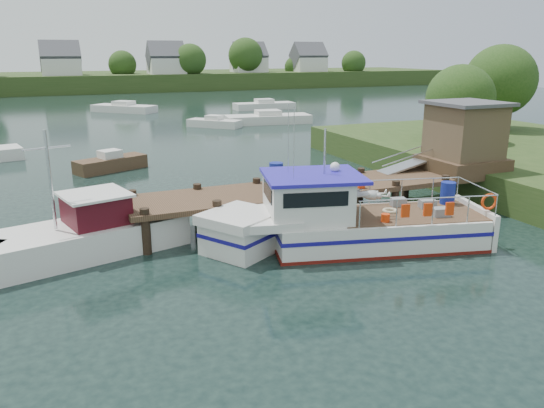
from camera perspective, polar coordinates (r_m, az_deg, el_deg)
name	(u,v)px	position (r m, az deg, el deg)	size (l,w,h in m)	color
ground_plane	(280,223)	(21.15, 0.91, -2.06)	(160.00, 160.00, 0.00)	black
far_shore	(92,78)	(101.17, -18.81, 12.69)	(140.00, 42.55, 9.22)	#31461D
dock	(418,156)	(23.92, 15.40, 5.04)	(16.60, 3.00, 4.78)	#4C3524
lobster_boat	(342,222)	(18.52, 7.57, -1.94)	(10.23, 4.98, 4.94)	silver
work_boat	(71,238)	(18.71, -20.79, -3.40)	(8.16, 4.10, 4.28)	silver
moored_rowboat	(111,163)	(31.85, -16.96, 4.24)	(4.28, 2.89, 1.18)	#4C3524
moored_far	(264,105)	(63.93, -0.84, 10.56)	(7.25, 2.71, 1.22)	silver
moored_b	(214,123)	(48.73, -6.23, 8.68)	(4.62, 4.58, 1.07)	silver
moored_c	(268,119)	(51.00, -0.44, 9.18)	(8.34, 3.78, 1.27)	silver
moored_d	(124,108)	(63.04, -15.64, 9.91)	(7.04, 6.93, 1.25)	silver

